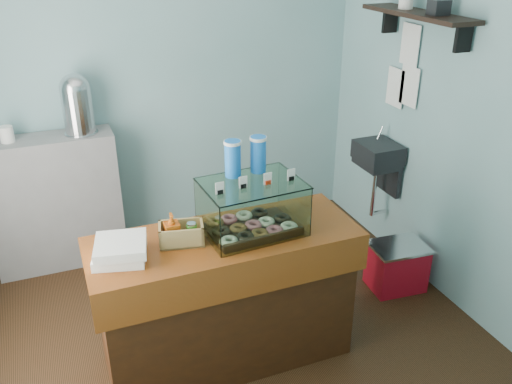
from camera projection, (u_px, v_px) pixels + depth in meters
name	position (u px, v px, depth m)	size (l,w,h in m)	color
ground	(216.00, 331.00, 3.76)	(3.50, 3.50, 0.00)	black
room_shell	(210.00, 90.00, 3.04)	(3.54, 3.04, 2.82)	#73A4A8
counter	(226.00, 298.00, 3.35)	(1.60, 0.60, 0.90)	#3D1D0B
back_shelf	(56.00, 203.00, 4.33)	(1.00, 0.32, 1.10)	gray
display_case	(250.00, 203.00, 3.18)	(0.59, 0.45, 0.53)	black
condiment_crate	(179.00, 233.00, 3.06)	(0.28, 0.20, 0.19)	tan
pastry_boxes	(120.00, 250.00, 2.92)	(0.33, 0.34, 0.11)	white
coffee_urn	(77.00, 103.00, 4.07)	(0.25, 0.25, 0.46)	silver
red_cooler	(397.00, 266.00, 4.16)	(0.44, 0.35, 0.37)	#B50E1F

